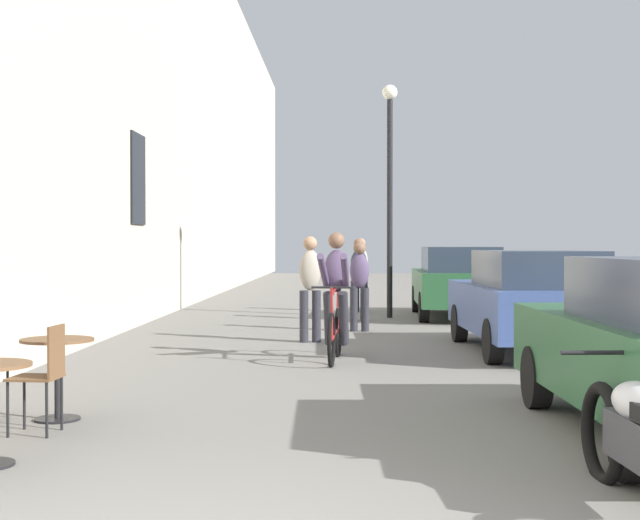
{
  "coord_description": "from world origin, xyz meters",
  "views": [
    {
      "loc": [
        0.65,
        -4.08,
        1.56
      ],
      "look_at": [
        0.2,
        13.84,
        1.24
      ],
      "focal_mm": 51.34,
      "sensor_mm": 36.0,
      "label": 1
    }
  ],
  "objects": [
    {
      "name": "pedestrian_near",
      "position": [
        0.14,
        10.31,
        0.94
      ],
      "size": [
        0.38,
        0.3,
        1.67
      ],
      "color": "#26262D",
      "rests_on": "ground_plane"
    },
    {
      "name": "street_lamp",
      "position": [
        1.64,
        15.19,
        3.11
      ],
      "size": [
        0.32,
        0.32,
        4.9
      ],
      "color": "black",
      "rests_on": "ground_plane"
    },
    {
      "name": "cafe_chair_mid_toward_wall",
      "position": [
        -1.79,
        3.3,
        0.52
      ],
      "size": [
        0.4,
        0.4,
        0.89
      ],
      "color": "black",
      "rests_on": "ground_plane"
    },
    {
      "name": "parked_car_third",
      "position": [
        3.08,
        15.23,
        0.77
      ],
      "size": [
        1.87,
        4.25,
        1.49
      ],
      "color": "#23512D",
      "rests_on": "ground_plane"
    },
    {
      "name": "cyclist_on_bicycle",
      "position": [
        0.56,
        8.12,
        0.81
      ],
      "size": [
        0.52,
        1.76,
        1.74
      ],
      "color": "black",
      "rests_on": "ground_plane"
    },
    {
      "name": "building_facade_left",
      "position": [
        -3.45,
        14.0,
        5.21
      ],
      "size": [
        0.54,
        68.0,
        10.43
      ],
      "color": "#B7AD99",
      "rests_on": "ground_plane"
    },
    {
      "name": "pedestrian_furthest",
      "position": [
        1.06,
        16.77,
        0.95
      ],
      "size": [
        0.38,
        0.3,
        1.68
      ],
      "color": "#26262D",
      "rests_on": "ground_plane"
    },
    {
      "name": "parked_car_second",
      "position": [
        3.32,
        9.0,
        0.76
      ],
      "size": [
        1.85,
        4.16,
        1.46
      ],
      "color": "#384C84",
      "rests_on": "ground_plane"
    },
    {
      "name": "pedestrian_mid",
      "position": [
        0.95,
        12.12,
        0.89
      ],
      "size": [
        0.35,
        0.25,
        1.59
      ],
      "color": "#26262D",
      "rests_on": "ground_plane"
    },
    {
      "name": "cafe_table_mid",
      "position": [
        -1.87,
        3.89,
        0.52
      ],
      "size": [
        0.64,
        0.64,
        0.72
      ],
      "color": "black",
      "rests_on": "ground_plane"
    },
    {
      "name": "pedestrian_far",
      "position": [
        0.98,
        14.42,
        0.94
      ],
      "size": [
        0.37,
        0.29,
        1.66
      ],
      "color": "#26262D",
      "rests_on": "ground_plane"
    }
  ]
}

